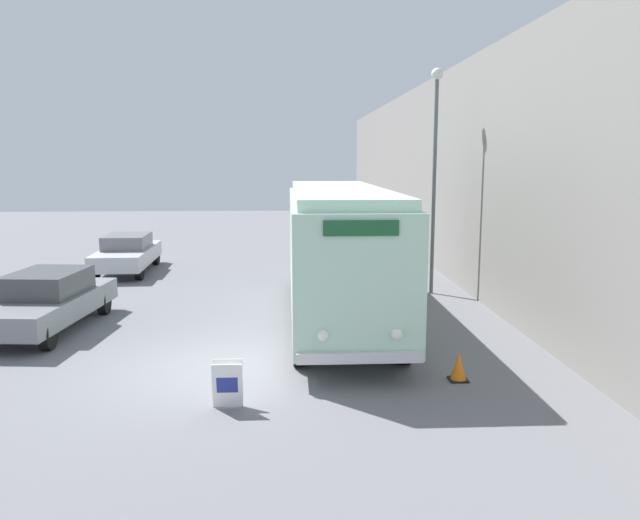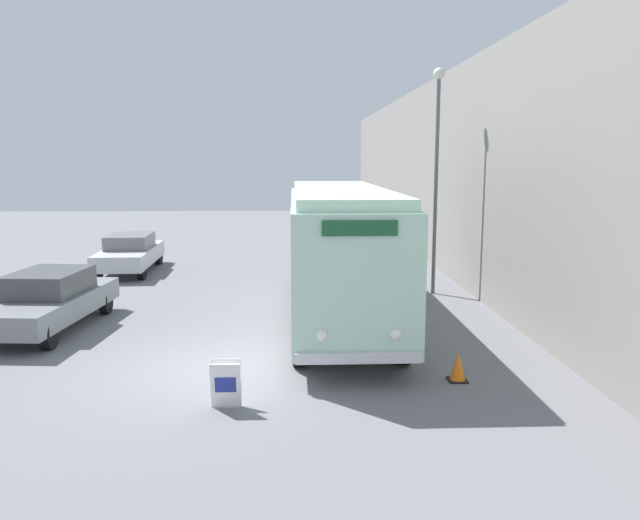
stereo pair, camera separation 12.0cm
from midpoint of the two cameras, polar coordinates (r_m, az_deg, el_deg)
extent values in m
plane|color=slate|center=(13.04, -9.51, -9.86)|extent=(80.00, 80.00, 0.00)
cube|color=gray|center=(23.00, 11.83, 7.68)|extent=(0.30, 60.00, 7.40)
cylinder|color=black|center=(13.00, -2.10, -7.52)|extent=(0.28, 0.98, 0.98)
cylinder|color=black|center=(13.20, 7.35, -7.32)|extent=(0.28, 0.98, 0.98)
cylinder|color=black|center=(20.44, -2.43, -1.36)|extent=(0.28, 0.98, 0.98)
cylinder|color=black|center=(20.57, 3.58, -1.30)|extent=(0.28, 0.98, 0.98)
cube|color=#B2DBC1|center=(16.49, 1.41, 0.99)|extent=(2.47, 10.45, 2.77)
cube|color=silver|center=(16.34, 1.43, 6.21)|extent=(2.27, 10.03, 0.24)
cube|color=silver|center=(11.63, 3.37, -8.93)|extent=(2.35, 0.12, 0.20)
sphere|color=white|center=(11.48, -0.02, -6.91)|extent=(0.22, 0.22, 0.22)
sphere|color=white|center=(11.63, 6.73, -6.77)|extent=(0.22, 0.22, 0.22)
cube|color=#19512D|center=(11.17, 3.47, 2.92)|extent=(1.36, 0.06, 0.28)
cube|color=gray|center=(11.18, -8.71, -13.11)|extent=(0.47, 0.18, 0.01)
cube|color=white|center=(10.97, -8.79, -11.31)|extent=(0.52, 0.17, 0.81)
cube|color=white|center=(11.10, -8.72, -11.05)|extent=(0.52, 0.17, 0.81)
cube|color=navy|center=(10.94, -8.81, -11.24)|extent=(0.36, 0.06, 0.28)
cylinder|color=#595E60|center=(19.84, 10.20, 6.48)|extent=(0.12, 0.12, 6.68)
sphere|color=silver|center=(19.98, 10.49, 16.40)|extent=(0.36, 0.36, 0.36)
cylinder|color=black|center=(15.31, -23.84, -6.31)|extent=(0.22, 0.69, 0.69)
cylinder|color=black|center=(18.87, -23.79, -3.49)|extent=(0.22, 0.69, 0.69)
cylinder|color=black|center=(18.24, -19.31, -3.64)|extent=(0.22, 0.69, 0.69)
cube|color=slate|center=(17.03, -23.87, -3.85)|extent=(2.26, 4.85, 0.55)
cube|color=#3F4043|center=(17.02, -23.82, -1.92)|extent=(1.75, 2.25, 0.57)
cylinder|color=black|center=(23.36, -20.02, -0.96)|extent=(0.22, 0.68, 0.68)
cylinder|color=black|center=(23.01, -16.33, -0.92)|extent=(0.22, 0.68, 0.68)
cylinder|color=black|center=(26.53, -18.18, 0.29)|extent=(0.22, 0.68, 0.68)
cylinder|color=black|center=(26.21, -14.92, 0.34)|extent=(0.22, 0.68, 0.68)
cube|color=#B7B7BC|center=(24.72, -17.35, 0.37)|extent=(1.95, 4.77, 0.57)
cube|color=slate|center=(24.76, -17.36, 1.65)|extent=(1.59, 2.17, 0.51)
cube|color=black|center=(12.55, 12.24, -10.63)|extent=(0.36, 0.36, 0.03)
cone|color=orange|center=(12.46, 12.29, -9.42)|extent=(0.30, 0.30, 0.53)
camera|label=1|loc=(0.06, -90.25, -0.04)|focal=35.00mm
camera|label=2|loc=(0.06, 89.75, 0.04)|focal=35.00mm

